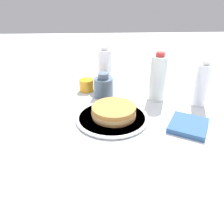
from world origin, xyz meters
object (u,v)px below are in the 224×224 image
(pancake_stack, at_px, (114,112))
(water_bottle_far, at_px, (202,85))
(water_bottle_near, at_px, (105,68))
(juice_glass, at_px, (86,85))
(cream_jug, at_px, (104,87))
(plate, at_px, (112,118))
(water_bottle_mid, at_px, (158,78))

(pancake_stack, xyz_separation_m, water_bottle_far, (-0.10, 0.39, 0.06))
(pancake_stack, bearing_deg, water_bottle_far, 104.88)
(water_bottle_near, bearing_deg, juice_glass, -58.44)
(cream_jug, bearing_deg, juice_glass, -129.93)
(plate, xyz_separation_m, juice_glass, (-0.29, -0.12, 0.02))
(plate, xyz_separation_m, water_bottle_far, (-0.11, 0.40, 0.09))
(pancake_stack, relative_size, water_bottle_mid, 0.81)
(cream_jug, relative_size, water_bottle_mid, 0.53)
(water_bottle_near, bearing_deg, cream_jug, -3.30)
(plate, distance_m, juice_glass, 0.32)
(cream_jug, xyz_separation_m, water_bottle_near, (-0.14, 0.01, 0.05))
(juice_glass, height_order, water_bottle_mid, water_bottle_mid)
(juice_glass, xyz_separation_m, water_bottle_near, (-0.06, 0.10, 0.07))
(water_bottle_mid, bearing_deg, water_bottle_far, 68.92)
(pancake_stack, relative_size, cream_jug, 1.51)
(pancake_stack, distance_m, juice_glass, 0.32)
(plate, height_order, water_bottle_mid, water_bottle_mid)
(juice_glass, bearing_deg, water_bottle_far, 70.04)
(cream_jug, height_order, water_bottle_mid, water_bottle_mid)
(plate, distance_m, water_bottle_near, 0.37)
(cream_jug, bearing_deg, water_bottle_far, 75.34)
(plate, height_order, water_bottle_far, water_bottle_far)
(water_bottle_mid, bearing_deg, cream_jug, -99.76)
(pancake_stack, relative_size, water_bottle_far, 0.88)
(pancake_stack, height_order, cream_jug, cream_jug)
(plate, bearing_deg, pancake_stack, 115.77)
(juice_glass, relative_size, water_bottle_far, 0.36)
(plate, height_order, cream_jug, cream_jug)
(water_bottle_near, distance_m, water_bottle_mid, 0.30)
(water_bottle_near, bearing_deg, water_bottle_far, 59.25)
(plate, xyz_separation_m, water_bottle_near, (-0.35, -0.02, 0.09))
(pancake_stack, height_order, water_bottle_mid, water_bottle_mid)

